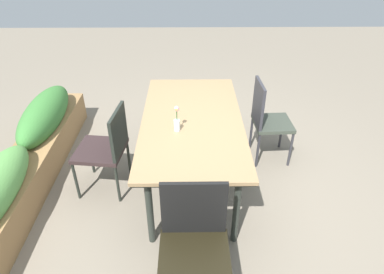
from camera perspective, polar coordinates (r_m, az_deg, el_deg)
ground_plane at (r=3.60m, az=0.59°, el=-8.14°), size 12.00×12.00×0.00m
dining_table at (r=3.26m, az=-0.00°, el=2.12°), size 1.85×0.95×0.75m
chair_far_side at (r=3.37m, az=-14.04°, el=-1.39°), size 0.50×0.50×0.90m
chair_near_right at (r=3.80m, az=12.42°, el=3.24°), size 0.42×0.42×0.94m
chair_end_left at (r=2.40m, az=0.37°, el=-17.16°), size 0.48×0.48×0.92m
flower_vase at (r=3.00m, az=-2.57°, el=3.07°), size 0.06×0.06×0.24m
planter_box at (r=3.81m, az=-25.96°, el=-3.37°), size 2.86×0.41×0.68m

